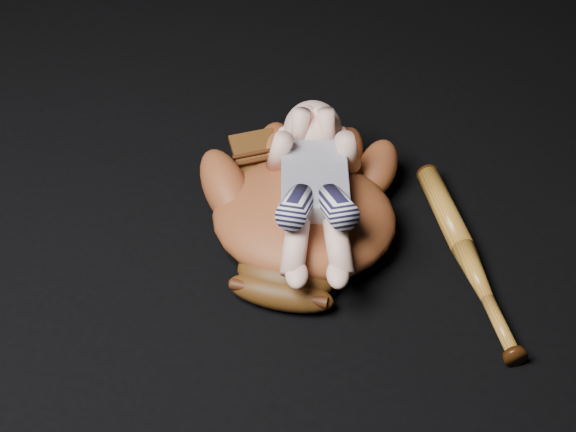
{
  "coord_description": "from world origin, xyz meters",
  "views": [
    {
      "loc": [
        -0.11,
        -1.1,
        1.06
      ],
      "look_at": [
        -0.18,
        -0.07,
        0.07
      ],
      "focal_mm": 55.0,
      "sensor_mm": 36.0,
      "label": 1
    }
  ],
  "objects": [
    {
      "name": "newborn_baby",
      "position": [
        -0.14,
        -0.06,
        0.13
      ],
      "size": [
        0.2,
        0.39,
        0.15
      ],
      "primitive_type": null,
      "rotation": [
        0.0,
        0.0,
        0.07
      ],
      "color": "#EFB29A",
      "rests_on": "baseball_glove"
    },
    {
      "name": "baseball_glove",
      "position": [
        -0.15,
        -0.05,
        0.07
      ],
      "size": [
        0.45,
        0.5,
        0.13
      ],
      "primitive_type": null,
      "rotation": [
        0.0,
        0.0,
        -0.2
      ],
      "color": "brown",
      "rests_on": "ground"
    },
    {
      "name": "baseball_bat",
      "position": [
        0.11,
        -0.1,
        0.02
      ],
      "size": [
        0.15,
        0.42,
        0.04
      ],
      "primitive_type": null,
      "rotation": [
        0.0,
        0.0,
        0.26
      ],
      "color": "#AE6E21",
      "rests_on": "ground"
    }
  ]
}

